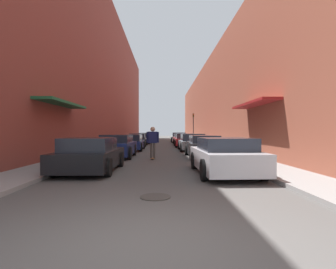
{
  "coord_description": "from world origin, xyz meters",
  "views": [
    {
      "loc": [
        0.2,
        -3.46,
        1.5
      ],
      "look_at": [
        0.47,
        10.53,
        1.33
      ],
      "focal_mm": 28.0,
      "sensor_mm": 36.0,
      "label": 1
    }
  ],
  "objects": [
    {
      "name": "parked_car_left_4",
      "position": [
        -2.32,
        28.24,
        0.62
      ],
      "size": [
        2.0,
        4.61,
        1.26
      ],
      "color": "navy",
      "rests_on": "ground"
    },
    {
      "name": "parked_car_right_1",
      "position": [
        2.53,
        11.56,
        0.62
      ],
      "size": [
        1.86,
        4.68,
        1.27
      ],
      "color": "#232326",
      "rests_on": "ground"
    },
    {
      "name": "parked_car_right_2",
      "position": [
        2.47,
        16.88,
        0.63
      ],
      "size": [
        2.01,
        4.29,
        1.31
      ],
      "color": "gray",
      "rests_on": "ground"
    },
    {
      "name": "parked_car_left_3",
      "position": [
        -2.38,
        23.24,
        0.62
      ],
      "size": [
        1.87,
        4.18,
        1.27
      ],
      "color": "#232326",
      "rests_on": "ground"
    },
    {
      "name": "parked_car_right_4",
      "position": [
        2.41,
        27.16,
        0.61
      ],
      "size": [
        1.97,
        4.17,
        1.26
      ],
      "color": "maroon",
      "rests_on": "ground"
    },
    {
      "name": "curb_strip_left",
      "position": [
        -4.37,
        28.12,
        0.06
      ],
      "size": [
        1.8,
        56.23,
        0.12
      ],
      "color": "gray",
      "rests_on": "ground"
    },
    {
      "name": "parked_car_left_1",
      "position": [
        -2.42,
        11.57,
        0.64
      ],
      "size": [
        1.87,
        3.95,
        1.31
      ],
      "color": "navy",
      "rests_on": "ground"
    },
    {
      "name": "parked_car_right_3",
      "position": [
        2.3,
        21.81,
        0.63
      ],
      "size": [
        1.96,
        4.1,
        1.3
      ],
      "color": "maroon",
      "rests_on": "ground"
    },
    {
      "name": "manhole_cover",
      "position": [
        0.02,
        2.49,
        0.01
      ],
      "size": [
        0.7,
        0.7,
        0.02
      ],
      "color": "#332D28",
      "rests_on": "ground"
    },
    {
      "name": "parked_car_right_0",
      "position": [
        2.35,
        5.63,
        0.63
      ],
      "size": [
        2.01,
        4.13,
        1.28
      ],
      "color": "#B7B7BC",
      "rests_on": "ground"
    },
    {
      "name": "traffic_light",
      "position": [
        4.02,
        29.27,
        2.35
      ],
      "size": [
        0.16,
        0.22,
        3.62
      ],
      "color": "#2D2D2D",
      "rests_on": "curb_strip_right"
    },
    {
      "name": "curb_strip_right",
      "position": [
        4.37,
        28.12,
        0.06
      ],
      "size": [
        1.8,
        56.23,
        0.12
      ],
      "color": "gray",
      "rests_on": "ground"
    },
    {
      "name": "building_row_left",
      "position": [
        -7.27,
        28.11,
        7.81
      ],
      "size": [
        4.9,
        56.23,
        15.63
      ],
      "color": "brown",
      "rests_on": "ground"
    },
    {
      "name": "skateboarder",
      "position": [
        -0.35,
        10.6,
        1.07
      ],
      "size": [
        0.67,
        0.78,
        1.74
      ],
      "color": "brown",
      "rests_on": "ground"
    },
    {
      "name": "parked_car_left_5",
      "position": [
        -2.43,
        34.32,
        0.63
      ],
      "size": [
        1.99,
        4.54,
        1.28
      ],
      "color": "black",
      "rests_on": "ground"
    },
    {
      "name": "building_row_right",
      "position": [
        7.27,
        28.11,
        4.82
      ],
      "size": [
        4.9,
        56.23,
        9.65
      ],
      "color": "brown",
      "rests_on": "ground"
    },
    {
      "name": "parked_car_left_2",
      "position": [
        -2.37,
        17.29,
        0.6
      ],
      "size": [
        2.08,
        4.59,
        1.24
      ],
      "color": "navy",
      "rests_on": "ground"
    },
    {
      "name": "parked_car_left_0",
      "position": [
        -2.52,
        6.38,
        0.61
      ],
      "size": [
        2.02,
        4.06,
        1.27
      ],
      "color": "black",
      "rests_on": "ground"
    },
    {
      "name": "parked_car_right_5",
      "position": [
        2.34,
        31.95,
        0.65
      ],
      "size": [
        2.06,
        4.06,
        1.33
      ],
      "color": "#B7B7BC",
      "rests_on": "ground"
    },
    {
      "name": "ground",
      "position": [
        0.0,
        22.49,
        0.0
      ],
      "size": [
        123.71,
        123.71,
        0.0
      ],
      "primitive_type": "plane",
      "color": "#4C4947"
    }
  ]
}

